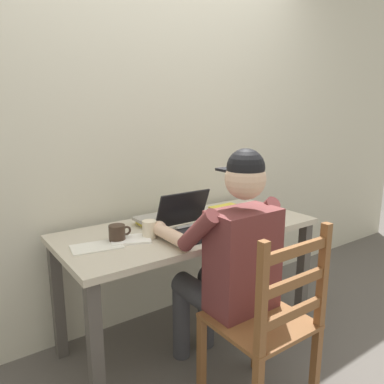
% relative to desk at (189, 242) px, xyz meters
% --- Properties ---
extents(ground_plane, '(8.00, 8.00, 0.00)m').
position_rel_desk_xyz_m(ground_plane, '(0.00, 0.00, -0.64)').
color(ground_plane, '#56514C').
extents(back_wall, '(6.00, 0.04, 2.60)m').
position_rel_desk_xyz_m(back_wall, '(0.00, 0.42, 0.66)').
color(back_wall, beige).
rests_on(back_wall, ground).
extents(desk, '(1.53, 0.68, 0.74)m').
position_rel_desk_xyz_m(desk, '(0.00, 0.00, 0.00)').
color(desk, '#BCB29E').
rests_on(desk, ground).
extents(seated_person, '(0.50, 0.60, 1.25)m').
position_rel_desk_xyz_m(seated_person, '(-0.05, -0.42, 0.05)').
color(seated_person, brown).
rests_on(seated_person, ground).
extents(wooden_chair, '(0.42, 0.42, 0.95)m').
position_rel_desk_xyz_m(wooden_chair, '(-0.05, -0.70, -0.18)').
color(wooden_chair, brown).
rests_on(wooden_chair, ground).
extents(laptop, '(0.33, 0.32, 0.22)m').
position_rel_desk_xyz_m(laptop, '(-0.05, -0.10, 0.15)').
color(laptop, black).
rests_on(laptop, desk).
extents(computer_mouse, '(0.06, 0.10, 0.03)m').
position_rel_desk_xyz_m(computer_mouse, '(0.20, -0.18, 0.12)').
color(computer_mouse, black).
rests_on(computer_mouse, desk).
extents(coffee_mug_white, '(0.12, 0.08, 0.10)m').
position_rel_desk_xyz_m(coffee_mug_white, '(-0.29, -0.04, 0.15)').
color(coffee_mug_white, beige).
rests_on(coffee_mug_white, desk).
extents(coffee_mug_dark, '(0.12, 0.09, 0.09)m').
position_rel_desk_xyz_m(coffee_mug_dark, '(-0.46, 0.01, 0.14)').
color(coffee_mug_dark, '#38281E').
rests_on(coffee_mug_dark, desk).
extents(book_stack_main, '(0.21, 0.15, 0.06)m').
position_rel_desk_xyz_m(book_stack_main, '(0.33, 0.05, 0.13)').
color(book_stack_main, white).
rests_on(book_stack_main, desk).
extents(book_stack_side, '(0.18, 0.13, 0.05)m').
position_rel_desk_xyz_m(book_stack_side, '(-0.17, 0.17, 0.12)').
color(book_stack_side, gold).
rests_on(book_stack_side, desk).
extents(paper_pile_near_laptop, '(0.27, 0.19, 0.01)m').
position_rel_desk_xyz_m(paper_pile_near_laptop, '(-0.58, -0.01, 0.10)').
color(paper_pile_near_laptop, silver).
rests_on(paper_pile_near_laptop, desk).
extents(paper_pile_back_corner, '(0.25, 0.21, 0.01)m').
position_rel_desk_xyz_m(paper_pile_back_corner, '(-0.39, -0.02, 0.10)').
color(paper_pile_back_corner, white).
rests_on(paper_pile_back_corner, desk).
extents(paper_pile_side, '(0.19, 0.20, 0.01)m').
position_rel_desk_xyz_m(paper_pile_side, '(-0.01, -0.10, 0.11)').
color(paper_pile_side, white).
rests_on(paper_pile_side, desk).
extents(landscape_photo_print, '(0.15, 0.13, 0.00)m').
position_rel_desk_xyz_m(landscape_photo_print, '(0.62, 0.04, 0.10)').
color(landscape_photo_print, '#C63D33').
rests_on(landscape_photo_print, desk).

